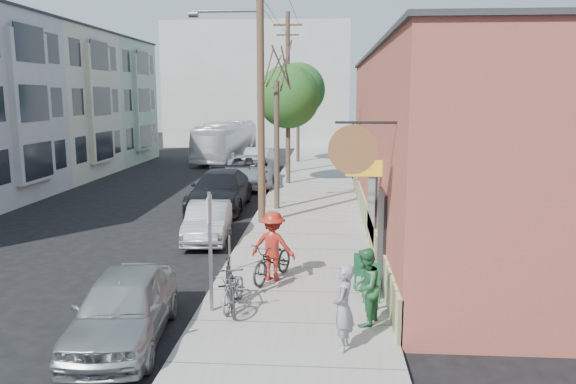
# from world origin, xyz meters

# --- Properties ---
(ground) EXTENTS (120.00, 120.00, 0.00)m
(ground) POSITION_xyz_m (0.00, 0.00, 0.00)
(ground) COLOR black
(sidewalk) EXTENTS (4.50, 58.00, 0.15)m
(sidewalk) POSITION_xyz_m (4.25, 11.00, 0.07)
(sidewalk) COLOR gray
(sidewalk) RESTS_ON ground
(cafe_building) EXTENTS (6.60, 20.20, 6.61)m
(cafe_building) POSITION_xyz_m (8.99, 4.99, 3.30)
(cafe_building) COLOR brown
(cafe_building) RESTS_ON ground
(apartment_row) EXTENTS (6.30, 32.00, 9.00)m
(apartment_row) POSITION_xyz_m (-11.85, 14.00, 4.50)
(apartment_row) COLOR #9AB296
(apartment_row) RESTS_ON ground
(end_cap_building) EXTENTS (18.00, 8.00, 12.00)m
(end_cap_building) POSITION_xyz_m (-2.00, 42.00, 6.00)
(end_cap_building) COLOR #ADAEA8
(end_cap_building) RESTS_ON ground
(sign_post) EXTENTS (0.07, 0.45, 2.80)m
(sign_post) POSITION_xyz_m (2.35, -3.42, 1.83)
(sign_post) COLOR slate
(sign_post) RESTS_ON sidewalk
(parking_meter_near) EXTENTS (0.14, 0.14, 1.24)m
(parking_meter_near) POSITION_xyz_m (2.25, -0.42, 0.98)
(parking_meter_near) COLOR slate
(parking_meter_near) RESTS_ON sidewalk
(parking_meter_far) EXTENTS (0.14, 0.14, 1.24)m
(parking_meter_far) POSITION_xyz_m (2.25, 8.85, 0.98)
(parking_meter_far) COLOR slate
(parking_meter_far) RESTS_ON sidewalk
(utility_pole_near) EXTENTS (3.57, 0.28, 10.00)m
(utility_pole_near) POSITION_xyz_m (2.39, 5.77, 5.41)
(utility_pole_near) COLOR #503A28
(utility_pole_near) RESTS_ON sidewalk
(utility_pole_far) EXTENTS (1.80, 0.28, 10.00)m
(utility_pole_far) POSITION_xyz_m (2.45, 20.22, 5.34)
(utility_pole_far) COLOR #503A28
(utility_pole_far) RESTS_ON sidewalk
(tree_bare) EXTENTS (0.24, 0.24, 5.52)m
(tree_bare) POSITION_xyz_m (2.80, 8.52, 2.91)
(tree_bare) COLOR #44392C
(tree_bare) RESTS_ON sidewalk
(tree_leafy_mid) EXTENTS (3.51, 3.51, 6.59)m
(tree_leafy_mid) POSITION_xyz_m (2.80, 15.71, 4.96)
(tree_leafy_mid) COLOR #44392C
(tree_leafy_mid) RESTS_ON sidewalk
(tree_leafy_far) EXTENTS (3.96, 3.96, 7.27)m
(tree_leafy_far) POSITION_xyz_m (2.80, 26.12, 5.43)
(tree_leafy_far) COLOR #44392C
(tree_leafy_far) RESTS_ON sidewalk
(patio_chair_a) EXTENTS (0.53, 0.53, 0.88)m
(patio_chair_a) POSITION_xyz_m (5.94, -1.68, 0.59)
(patio_chair_a) COLOR #124229
(patio_chair_a) RESTS_ON sidewalk
(patio_chair_b) EXTENTS (0.56, 0.56, 0.88)m
(patio_chair_b) POSITION_xyz_m (6.09, -2.50, 0.59)
(patio_chair_b) COLOR #124229
(patio_chair_b) RESTS_ON sidewalk
(patron_grey) EXTENTS (0.52, 0.70, 1.73)m
(patron_grey) POSITION_xyz_m (5.33, -5.23, 1.02)
(patron_grey) COLOR gray
(patron_grey) RESTS_ON sidewalk
(patron_green) EXTENTS (0.92, 1.01, 1.70)m
(patron_green) POSITION_xyz_m (5.84, -3.96, 1.00)
(patron_green) COLOR #286639
(patron_green) RESTS_ON sidewalk
(cyclist) EXTENTS (1.35, 0.96, 1.89)m
(cyclist) POSITION_xyz_m (3.56, -1.12, 1.09)
(cyclist) COLOR maroon
(cyclist) RESTS_ON sidewalk
(cyclist_bike) EXTENTS (1.43, 2.14, 1.07)m
(cyclist_bike) POSITION_xyz_m (3.56, -1.12, 0.68)
(cyclist_bike) COLOR black
(cyclist_bike) RESTS_ON sidewalk
(parked_bike_a) EXTENTS (1.03, 2.00, 1.16)m
(parked_bike_a) POSITION_xyz_m (2.76, -3.30, 0.73)
(parked_bike_a) COLOR black
(parked_bike_a) RESTS_ON sidewalk
(parked_bike_b) EXTENTS (0.76, 1.71, 0.87)m
(parked_bike_b) POSITION_xyz_m (2.82, -3.13, 0.59)
(parked_bike_b) COLOR slate
(parked_bike_b) RESTS_ON sidewalk
(car_0) EXTENTS (2.19, 4.51, 1.48)m
(car_0) POSITION_xyz_m (0.80, -4.84, 0.74)
(car_0) COLOR gray
(car_0) RESTS_ON ground
(car_1) EXTENTS (1.77, 4.14, 1.33)m
(car_1) POSITION_xyz_m (0.80, 3.49, 0.66)
(car_1) COLOR #9EA2A5
(car_1) RESTS_ON ground
(car_2) EXTENTS (2.45, 5.90, 1.71)m
(car_2) POSITION_xyz_m (0.21, 8.95, 0.85)
(car_2) COLOR black
(car_2) RESTS_ON ground
(car_3) EXTENTS (3.26, 6.32, 1.71)m
(car_3) POSITION_xyz_m (0.56, 15.45, 0.85)
(car_3) COLOR #ACACB4
(car_3) RESTS_ON ground
(car_4) EXTENTS (1.86, 4.80, 1.56)m
(car_4) POSITION_xyz_m (0.36, 21.39, 0.78)
(car_4) COLOR #AFB4B7
(car_4) RESTS_ON ground
(bus) EXTENTS (3.36, 10.98, 3.01)m
(bus) POSITION_xyz_m (-2.88, 27.63, 1.51)
(bus) COLOR white
(bus) RESTS_ON ground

